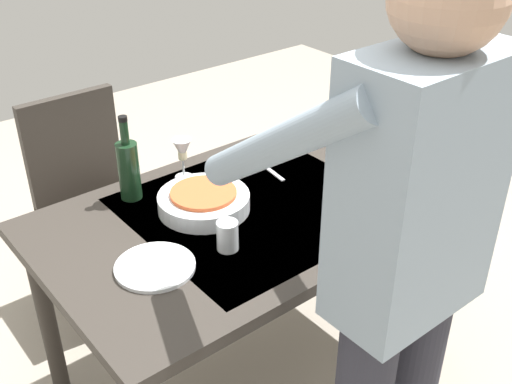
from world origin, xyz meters
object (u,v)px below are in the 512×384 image
object	(u,v)px
dining_table	(256,226)
serving_bowl_pasta	(204,201)
chair_near	(89,191)
dinner_plate_near	(155,267)
person_server	(399,270)
water_cup_near_left	(227,236)
wine_glass_left	(182,152)
water_cup_far_left	(351,222)
wine_bottle	(129,168)
water_cup_near_right	(384,167)

from	to	relation	value
dining_table	serving_bowl_pasta	distance (m)	0.21
chair_near	dinner_plate_near	world-z (taller)	chair_near
dining_table	person_server	xyz separation A→B (m)	(0.14, 0.69, 0.29)
chair_near	water_cup_near_left	world-z (taller)	chair_near
wine_glass_left	serving_bowl_pasta	bearing A→B (deg)	73.62
chair_near	dinner_plate_near	size ratio (longest dim) A/B	3.96
water_cup_near_left	water_cup_far_left	bearing A→B (deg)	152.08
water_cup_far_left	person_server	bearing A→B (deg)	55.96
wine_bottle	dinner_plate_near	world-z (taller)	wine_bottle
wine_glass_left	water_cup_near_left	xyz separation A→B (m)	(0.14, 0.44, -0.06)
chair_near	wine_glass_left	size ratio (longest dim) A/B	6.03
wine_bottle	water_cup_near_right	distance (m)	0.88
water_cup_near_left	water_cup_near_right	size ratio (longest dim) A/B	0.93
dining_table	person_server	distance (m)	0.76
chair_near	dinner_plate_near	distance (m)	0.94
chair_near	water_cup_far_left	world-z (taller)	chair_near
water_cup_far_left	serving_bowl_pasta	xyz separation A→B (m)	(0.26, -0.40, -0.02)
dinner_plate_near	dining_table	bearing A→B (deg)	-168.82
dining_table	wine_glass_left	bearing A→B (deg)	-74.52
chair_near	wine_bottle	world-z (taller)	wine_bottle
person_server	water_cup_near_right	bearing A→B (deg)	-137.85
wine_glass_left	water_cup_near_right	xyz separation A→B (m)	(-0.55, 0.45, -0.05)
water_cup_near_left	water_cup_near_right	xyz separation A→B (m)	(-0.68, 0.01, 0.00)
water_cup_near_left	dining_table	bearing A→B (deg)	-147.69
person_server	serving_bowl_pasta	distance (m)	0.79
water_cup_near_right	serving_bowl_pasta	xyz separation A→B (m)	(0.61, -0.23, -0.02)
person_server	wine_glass_left	world-z (taller)	person_server
person_server	water_cup_near_left	distance (m)	0.58
wine_bottle	water_cup_far_left	xyz separation A→B (m)	(-0.41, 0.62, -0.06)
water_cup_far_left	dinner_plate_near	size ratio (longest dim) A/B	0.42
serving_bowl_pasta	water_cup_near_right	bearing A→B (deg)	159.14
dining_table	chair_near	world-z (taller)	chair_near
person_server	water_cup_near_right	distance (m)	0.82
wine_bottle	water_cup_far_left	size ratio (longest dim) A/B	3.06
dining_table	serving_bowl_pasta	world-z (taller)	serving_bowl_pasta
person_server	water_cup_far_left	distance (m)	0.48
wine_bottle	dinner_plate_near	xyz separation A→B (m)	(0.14, 0.39, -0.10)
chair_near	person_server	bearing A→B (deg)	94.07
chair_near	water_cup_far_left	bearing A→B (deg)	107.65
person_server	chair_near	bearing A→B (deg)	-85.93
serving_bowl_pasta	wine_glass_left	bearing A→B (deg)	-106.38
water_cup_near_left	dinner_plate_near	bearing A→B (deg)	-13.57
chair_near	wine_bottle	bearing A→B (deg)	84.16
wine_glass_left	dinner_plate_near	bearing A→B (deg)	47.90
person_server	dinner_plate_near	distance (m)	0.70
chair_near	water_cup_near_left	size ratio (longest dim) A/B	9.83
wine_bottle	wine_glass_left	distance (m)	0.21
serving_bowl_pasta	dinner_plate_near	bearing A→B (deg)	30.88
dinner_plate_near	water_cup_near_right	bearing A→B (deg)	176.19
wine_glass_left	water_cup_near_right	size ratio (longest dim) A/B	1.52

